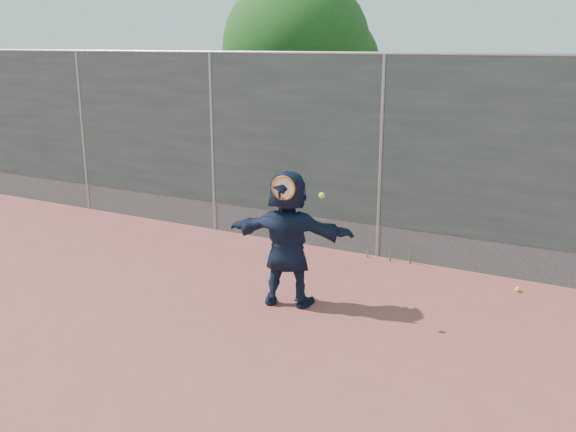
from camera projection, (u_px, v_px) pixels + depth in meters
The scene contains 7 objects.
ground at pixel (258, 348), 6.83m from camera, with size 80.00×80.00×0.00m, color #9E4C42.
player at pixel (288, 238), 7.80m from camera, with size 1.57×0.50×1.69m, color #131F36.
ball_ground at pixel (518, 289), 8.38m from camera, with size 0.07×0.07×0.07m, color #DBEC34.
fence at pixel (381, 153), 9.38m from camera, with size 20.00×0.06×3.03m.
swing_action at pixel (287, 190), 7.41m from camera, with size 0.70×0.18×0.51m.
tree_left at pixel (304, 53), 12.92m from camera, with size 3.15×3.00×4.53m.
weed_clump at pixel (393, 253), 9.52m from camera, with size 0.68×0.07×0.30m.
Camera 1 is at (3.27, -5.30, 3.15)m, focal length 40.00 mm.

